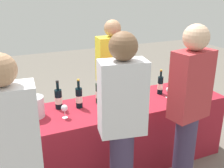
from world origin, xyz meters
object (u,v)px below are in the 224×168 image
Objects in this scene: wine_glass_0 at (64,109)px; server_pouring at (112,76)px; guest_0 at (13,156)px; wine_glass_3 at (177,91)px; guest_1 at (122,123)px; wine_bottle_1 at (79,97)px; wine_bottle_3 at (160,85)px; wine_bottle_0 at (58,99)px; wine_glass_1 at (102,102)px; ice_bucket at (34,107)px; wine_bottle_2 at (99,93)px; wine_glass_2 at (169,90)px; guest_2 at (189,107)px.

wine_glass_0 is 1.14m from server_pouring.
wine_glass_3 is at bearing 22.39° from guest_0.
wine_glass_3 is at bearing 39.83° from guest_1.
wine_bottle_1 is 1.02m from wine_bottle_3.
wine_bottle_0 is 0.19× the size of server_pouring.
server_pouring is at bearing 30.44° from wine_bottle_0.
ice_bucket is at bearing 166.32° from wine_glass_1.
server_pouring is 0.95× the size of guest_1.
wine_bottle_3 is 1.95m from guest_0.
wine_bottle_2 is 0.22m from wine_glass_1.
wine_bottle_2 is 0.79m from wine_bottle_3.
wine_bottle_3 is 2.14× the size of wine_glass_1.
wine_bottle_3 is 2.32× the size of wine_glass_2.
guest_1 is (0.14, -0.77, 0.04)m from wine_bottle_1.
ice_bucket is (-0.27, -0.09, -0.01)m from wine_bottle_0.
guest_1 is 0.99× the size of guest_2.
ice_bucket is (-0.48, -0.02, -0.01)m from wine_bottle_1.
guest_2 is (-0.19, -0.76, 0.06)m from wine_bottle_3.
wine_bottle_2 is 2.29× the size of wine_glass_1.
wine_bottle_2 is at bearing 3.90° from ice_bucket.
guest_0 is 0.95× the size of guest_2.
guest_2 reaches higher than wine_glass_0.
wine_bottle_0 is 0.22m from wine_bottle_1.
ice_bucket is at bearing 172.67° from wine_glass_3.
wine_glass_0 is (-0.21, -0.18, -0.01)m from wine_bottle_1.
wine_glass_1 is at bearing 38.67° from guest_0.
wine_bottle_3 is at bearing -0.12° from ice_bucket.
guest_1 is (-0.10, -0.80, 0.04)m from wine_bottle_2.
wine_bottle_3 is at bearing 66.06° from guest_2.
wine_bottle_3 is 1.16m from guest_1.
wine_bottle_0 is 1.00m from server_pouring.
wine_glass_1 is 0.59m from guest_1.
wine_bottle_1 is 0.87m from server_pouring.
wine_bottle_1 reaches higher than wine_glass_0.
wine_glass_1 is at bearing -0.90° from wine_glass_0.
server_pouring is at bearing 121.88° from wine_bottle_3.
wine_glass_2 is at bearing -9.09° from wine_bottle_1.
ice_bucket is 0.12× the size of guest_2.
guest_0 reaches higher than wine_bottle_2.
wine_glass_3 is (1.34, -0.29, -0.02)m from wine_bottle_0.
wine_bottle_2 reaches higher than wine_glass_2.
wine_bottle_0 is 1.51× the size of ice_bucket.
wine_bottle_0 is 2.22× the size of wine_glass_0.
guest_0 is at bearing -162.41° from wine_glass_3.
wine_bottle_0 is 0.19× the size of guest_0.
guest_2 is at bearing -39.18° from wine_bottle_0.
guest_0 is (-0.76, -0.83, -0.00)m from wine_bottle_1.
wine_bottle_3 is (0.79, -0.05, -0.01)m from wine_bottle_2.
wine_bottle_3 is at bearing 124.87° from server_pouring.
wine_glass_3 is 1.98m from guest_0.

